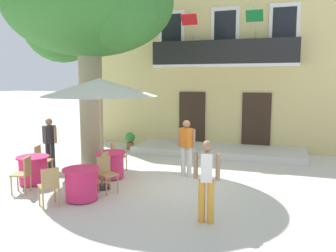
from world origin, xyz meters
The scene contains 18 objects.
ground_plane centered at (0.00, 0.00, 0.00)m, with size 120.00×120.00×0.00m, color beige.
building_facade centered at (0.53, 6.99, 3.75)m, with size 13.00×5.09×7.50m.
entrance_step_platform centered at (0.53, 3.96, 0.12)m, with size 6.39×2.08×0.25m, color silver.
plane_tree centered at (-3.02, 0.74, 4.96)m, with size 5.46×4.80×6.71m.
cafe_table_near_tree centered at (-1.47, -2.23, 0.39)m, with size 0.86×0.86×0.76m.
cafe_chair_near_tree_0 centered at (-1.87, -2.87, 0.53)m, with size 0.56×0.56×0.91m.
cafe_chair_near_tree_1 centered at (-1.21, -1.52, 0.53)m, with size 0.54×0.54×0.91m.
cafe_table_middle centered at (-3.43, -1.53, 0.39)m, with size 0.86×0.86×0.76m.
cafe_chair_middle_0 centered at (-3.14, -2.22, 0.53)m, with size 0.50×0.50×0.91m.
cafe_chair_middle_1 centered at (-3.72, -0.83, 0.53)m, with size 0.50×0.50×0.91m.
cafe_table_front centered at (-1.73, -0.32, 0.39)m, with size 0.86×0.86×0.76m.
cafe_chair_front_0 centered at (-1.61, -1.07, 0.53)m, with size 0.42×0.42×0.91m.
cafe_chair_front_1 centered at (-1.91, 0.41, 0.53)m, with size 0.45×0.45×0.91m.
cafe_umbrella centered at (-1.47, -1.28, 2.61)m, with size 2.90×2.90×2.85m.
ground_planter_left centered at (-3.02, 3.70, 0.39)m, with size 0.39×0.39×0.69m.
pedestrian_near_entrance centered at (-4.01, -0.06, 0.91)m, with size 0.53×0.40×1.62m.
pedestrian_mid_plaza centered at (1.58, -2.54, 0.93)m, with size 0.53×0.38×1.65m.
pedestrian_by_tree centered at (0.28, 0.53, 0.94)m, with size 0.53×0.36×1.66m.
Camera 1 is at (3.06, -9.10, 2.83)m, focal length 37.68 mm.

